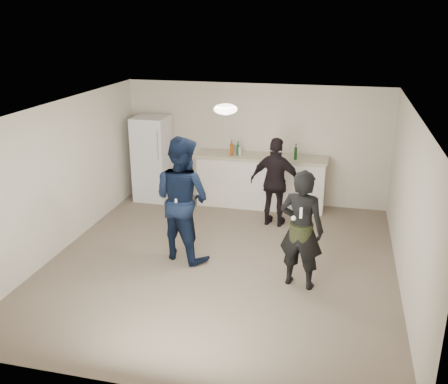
% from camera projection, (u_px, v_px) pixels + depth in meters
% --- Properties ---
extents(floor, '(6.00, 6.00, 0.00)m').
position_uv_depth(floor, '(221.00, 263.00, 8.09)').
color(floor, '#6B5B4C').
rests_on(floor, ground).
extents(ceiling, '(6.00, 6.00, 0.00)m').
position_uv_depth(ceiling, '(221.00, 109.00, 7.26)').
color(ceiling, silver).
rests_on(ceiling, wall_back).
extents(wall_back, '(6.00, 0.00, 6.00)m').
position_uv_depth(wall_back, '(255.00, 144.00, 10.42)').
color(wall_back, beige).
rests_on(wall_back, floor).
extents(wall_front, '(6.00, 0.00, 6.00)m').
position_uv_depth(wall_front, '(148.00, 288.00, 4.93)').
color(wall_front, beige).
rests_on(wall_front, floor).
extents(wall_left, '(0.00, 6.00, 6.00)m').
position_uv_depth(wall_left, '(61.00, 177.00, 8.28)').
color(wall_left, beige).
rests_on(wall_left, floor).
extents(wall_right, '(0.00, 6.00, 6.00)m').
position_uv_depth(wall_right, '(409.00, 205.00, 7.07)').
color(wall_right, beige).
rests_on(wall_right, floor).
extents(counter, '(2.60, 0.56, 1.05)m').
position_uv_depth(counter, '(261.00, 182.00, 10.32)').
color(counter, white).
rests_on(counter, floor).
extents(counter_top, '(2.68, 0.64, 0.04)m').
position_uv_depth(counter_top, '(261.00, 157.00, 10.14)').
color(counter_top, beige).
rests_on(counter_top, counter).
extents(fridge, '(0.70, 0.70, 1.80)m').
position_uv_depth(fridge, '(152.00, 159.00, 10.65)').
color(fridge, white).
rests_on(fridge, floor).
extents(fridge_handle, '(0.02, 0.02, 0.60)m').
position_uv_depth(fridge_handle, '(158.00, 145.00, 10.12)').
color(fridge_handle, white).
rests_on(fridge_handle, fridge).
extents(ceiling_dome, '(0.36, 0.36, 0.16)m').
position_uv_depth(ceiling_dome, '(226.00, 109.00, 7.55)').
color(ceiling_dome, white).
rests_on(ceiling_dome, ceiling).
extents(shaker, '(0.08, 0.08, 0.17)m').
position_uv_depth(shaker, '(234.00, 148.00, 10.36)').
color(shaker, silver).
rests_on(shaker, counter_top).
extents(man, '(1.21, 1.09, 2.04)m').
position_uv_depth(man, '(182.00, 199.00, 7.98)').
color(man, '#0F2041').
rests_on(man, floor).
extents(woman, '(0.73, 0.56, 1.79)m').
position_uv_depth(woman, '(301.00, 230.00, 7.14)').
color(woman, black).
rests_on(woman, floor).
extents(camo_shorts, '(0.34, 0.34, 0.28)m').
position_uv_depth(camo_shorts, '(301.00, 232.00, 7.15)').
color(camo_shorts, '#2E3819').
rests_on(camo_shorts, woman).
extents(spectator, '(1.05, 0.56, 1.70)m').
position_uv_depth(spectator, '(276.00, 182.00, 9.30)').
color(spectator, black).
rests_on(spectator, floor).
extents(remote_man, '(0.04, 0.04, 0.15)m').
position_uv_depth(remote_man, '(176.00, 203.00, 7.72)').
color(remote_man, silver).
rests_on(remote_man, man).
extents(nunchuk_man, '(0.07, 0.07, 0.07)m').
position_uv_depth(nunchuk_man, '(184.00, 207.00, 7.74)').
color(nunchuk_man, white).
rests_on(nunchuk_man, man).
extents(remote_woman, '(0.04, 0.04, 0.15)m').
position_uv_depth(remote_woman, '(301.00, 213.00, 6.79)').
color(remote_woman, white).
rests_on(remote_woman, woman).
extents(nunchuk_woman, '(0.07, 0.07, 0.07)m').
position_uv_depth(nunchuk_woman, '(294.00, 218.00, 6.87)').
color(nunchuk_woman, white).
rests_on(nunchuk_woman, woman).
extents(bottle_cluster, '(1.36, 0.14, 0.25)m').
position_uv_depth(bottle_cluster, '(249.00, 151.00, 10.08)').
color(bottle_cluster, '#904615').
rests_on(bottle_cluster, counter_top).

